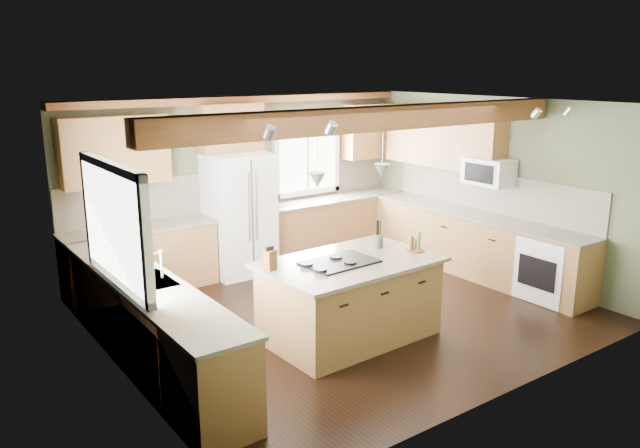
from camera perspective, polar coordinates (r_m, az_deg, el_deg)
floor at (r=7.97m, az=2.13°, el=-8.03°), size 5.60×5.60×0.00m
ceiling at (r=7.39m, az=2.32°, el=10.96°), size 5.60×5.60×0.00m
wall_back at (r=9.63m, az=-6.98°, el=3.86°), size 5.60×0.00×5.60m
wall_left at (r=6.31m, az=-18.30°, el=-2.36°), size 0.00×5.00×5.00m
wall_right at (r=9.52m, az=15.66°, el=3.32°), size 0.00×5.00×5.00m
ceiling_beam at (r=6.92m, az=5.55°, el=9.60°), size 5.55×0.26×0.26m
soffit_trim at (r=9.40m, az=-6.91°, el=11.23°), size 5.55×0.20×0.10m
backsplash_back at (r=9.63m, az=-6.92°, el=3.32°), size 5.58×0.03×0.58m
backsplash_right at (r=9.56m, az=15.33°, el=2.83°), size 0.03×3.70×0.58m
base_cab_back_left at (r=8.86m, az=-16.05°, el=-3.27°), size 2.02×0.60×0.88m
counter_back_left at (r=8.73m, az=-16.26°, el=-0.39°), size 2.06×0.64×0.04m
base_cab_back_right at (r=10.36m, az=1.20°, el=-0.17°), size 2.62×0.60×0.88m
counter_back_right at (r=10.25m, az=1.21°, el=2.32°), size 2.66×0.64×0.04m
base_cab_left at (r=6.73m, az=-15.40°, el=-8.89°), size 0.60×3.70×0.88m
counter_left at (r=6.56m, az=-15.66°, el=-5.19°), size 0.64×3.74×0.04m
base_cab_right at (r=9.52m, az=13.94°, el=-1.90°), size 0.60×3.70×0.88m
counter_right at (r=9.41m, az=14.11°, el=0.79°), size 0.64×3.74×0.04m
upper_cab_back_left at (r=8.59m, az=-18.29°, el=6.38°), size 1.40×0.35×0.90m
upper_cab_over_fridge at (r=9.22m, az=-8.26°, el=8.69°), size 0.96×0.35×0.70m
upper_cab_right at (r=9.88m, az=11.18°, el=7.77°), size 0.35×2.20×0.90m
upper_cab_back_corner at (r=10.69m, az=4.35°, el=8.48°), size 0.90×0.35×0.90m
window_left at (r=6.30m, az=-18.44°, el=-0.04°), size 0.04×1.60×1.05m
window_back at (r=10.17m, az=-1.26°, el=5.94°), size 1.10×0.04×1.00m
sink at (r=6.56m, az=-15.67°, el=-5.15°), size 0.50×0.65×0.03m
faucet at (r=6.57m, az=-14.28°, el=-3.68°), size 0.02×0.02×0.28m
dishwasher at (r=5.64m, az=-10.47°, el=-13.43°), size 0.60×0.60×0.84m
oven at (r=8.78m, az=20.34°, el=-3.84°), size 0.60×0.72×0.84m
microwave at (r=9.28m, az=15.14°, el=4.64°), size 0.40×0.70×0.38m
pendant_left at (r=6.45m, az=-0.25°, el=4.03°), size 0.18×0.18×0.16m
pendant_right at (r=7.04m, az=5.71°, el=4.84°), size 0.18×0.18×0.16m
refrigerator at (r=9.24m, az=-7.39°, el=0.87°), size 0.90×0.74×1.80m
island at (r=7.12m, az=2.71°, el=-7.03°), size 1.88×1.20×0.88m
island_top at (r=6.97m, az=2.76°, el=-3.50°), size 2.01×1.32×0.04m
cooktop at (r=6.87m, az=1.79°, el=-3.51°), size 0.82×0.56×0.02m
knife_block at (r=6.64m, az=-4.60°, el=-3.31°), size 0.15×0.13×0.21m
utensil_crock at (r=7.46m, az=5.35°, el=-1.58°), size 0.12×0.12×0.15m
bottle_tray at (r=7.38m, az=8.71°, el=-1.62°), size 0.24×0.24×0.21m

